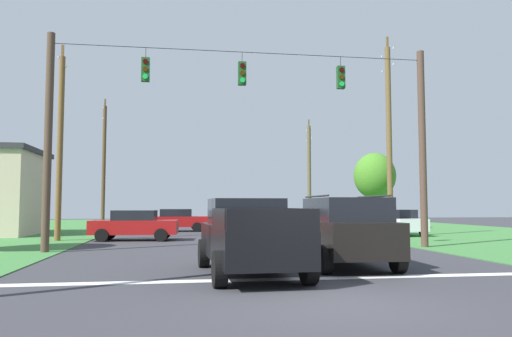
% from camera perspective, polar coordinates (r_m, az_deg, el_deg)
% --- Properties ---
extents(ground_plane, '(120.00, 120.00, 0.00)m').
position_cam_1_polar(ground_plane, '(9.46, 8.32, -14.94)').
color(ground_plane, '#333338').
extents(stop_bar_stripe, '(13.32, 0.45, 0.01)m').
position_cam_1_polar(stop_bar_stripe, '(12.41, 4.02, -12.37)').
color(stop_bar_stripe, white).
rests_on(stop_bar_stripe, ground).
extents(lane_dash_0, '(2.50, 0.15, 0.01)m').
position_cam_1_polar(lane_dash_0, '(18.27, -0.22, -9.74)').
color(lane_dash_0, white).
rests_on(lane_dash_0, ground).
extents(lane_dash_1, '(2.50, 0.15, 0.01)m').
position_cam_1_polar(lane_dash_1, '(25.89, -2.79, -8.10)').
color(lane_dash_1, white).
rests_on(lane_dash_1, ground).
extents(lane_dash_2, '(2.50, 0.15, 0.01)m').
position_cam_1_polar(lane_dash_2, '(33.18, -4.13, -7.24)').
color(lane_dash_2, white).
rests_on(lane_dash_2, ground).
extents(lane_dash_3, '(2.50, 0.15, 0.01)m').
position_cam_1_polar(lane_dash_3, '(40.30, -4.96, -6.69)').
color(lane_dash_3, white).
rests_on(lane_dash_3, ground).
extents(lane_dash_4, '(2.50, 0.15, 0.01)m').
position_cam_1_polar(lane_dash_4, '(47.75, -5.57, -6.30)').
color(lane_dash_4, white).
rests_on(lane_dash_4, ground).
extents(overhead_signal_span, '(15.46, 0.31, 8.40)m').
position_cam_1_polar(overhead_signal_span, '(20.28, -1.17, 3.84)').
color(overhead_signal_span, '#4D382D').
rests_on(overhead_signal_span, ground).
extents(pickup_truck, '(2.47, 5.48, 1.95)m').
position_cam_1_polar(pickup_truck, '(13.06, -0.78, -7.72)').
color(pickup_truck, black).
rests_on(pickup_truck, ground).
extents(suv_black, '(2.35, 4.87, 2.05)m').
position_cam_1_polar(suv_black, '(14.99, 9.95, -6.85)').
color(suv_black, black).
rests_on(suv_black, ground).
extents(distant_car_crossing_white, '(2.18, 4.38, 1.52)m').
position_cam_1_polar(distant_car_crossing_white, '(30.95, 15.64, -5.86)').
color(distant_car_crossing_white, silver).
rests_on(distant_car_crossing_white, ground).
extents(distant_car_oncoming, '(4.33, 2.08, 1.52)m').
position_cam_1_polar(distant_car_oncoming, '(34.86, -9.11, -5.76)').
color(distant_car_oncoming, maroon).
rests_on(distant_car_oncoming, ground).
extents(distant_car_far_parked, '(4.42, 2.28, 1.52)m').
position_cam_1_polar(distant_car_far_parked, '(26.29, -13.60, -6.22)').
color(distant_car_far_parked, maroon).
rests_on(distant_car_far_parked, ground).
extents(utility_pole_mid_right, '(0.31, 1.71, 11.33)m').
position_cam_1_polar(utility_pole_mid_right, '(29.18, 14.85, 3.50)').
color(utility_pole_mid_right, brown).
rests_on(utility_pole_mid_right, ground).
extents(utility_pole_far_right, '(0.33, 1.94, 9.40)m').
position_cam_1_polar(utility_pole_far_right, '(44.65, 6.05, -0.50)').
color(utility_pole_far_right, brown).
rests_on(utility_pole_far_right, ground).
extents(utility_pole_mid_left, '(0.30, 1.68, 9.92)m').
position_cam_1_polar(utility_pole_mid_left, '(27.07, -21.33, 2.54)').
color(utility_pole_mid_left, brown).
rests_on(utility_pole_mid_left, ground).
extents(utility_pole_far_left, '(0.32, 1.95, 10.81)m').
position_cam_1_polar(utility_pole_far_left, '(44.29, -16.86, 0.63)').
color(utility_pole_far_left, brown).
rests_on(utility_pole_far_left, ground).
extents(tree_roadside_far_right, '(3.12, 3.12, 5.70)m').
position_cam_1_polar(tree_roadside_far_right, '(38.63, 13.30, -0.86)').
color(tree_roadside_far_right, brown).
rests_on(tree_roadside_far_right, ground).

